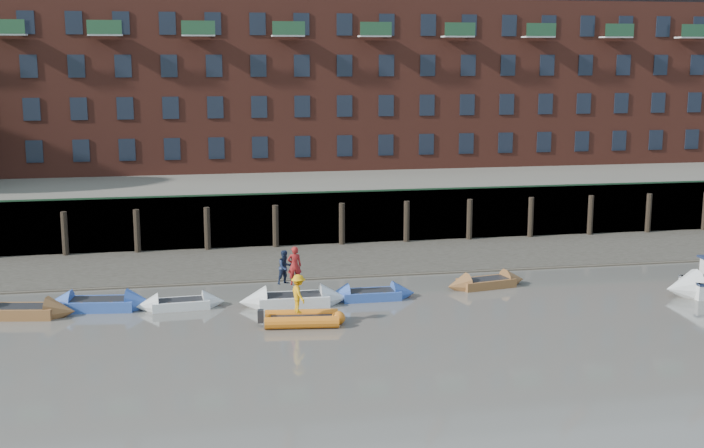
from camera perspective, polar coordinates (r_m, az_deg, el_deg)
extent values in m
plane|color=#5E5A52|center=(32.30, 2.61, -9.59)|extent=(220.00, 220.00, 0.00)
cube|color=#3D382F|center=(49.27, -2.18, -2.40)|extent=(110.00, 8.00, 0.50)
cube|color=#4C4336|center=(46.00, -1.56, -3.35)|extent=(110.00, 1.60, 0.10)
cube|color=#2D2A26|center=(53.21, -2.90, 0.34)|extent=(110.00, 0.80, 3.20)
cylinder|color=black|center=(52.63, -18.08, -0.63)|extent=(0.36, 0.36, 2.60)
cylinder|color=black|center=(52.25, -13.73, -0.49)|extent=(0.36, 0.36, 2.60)
cylinder|color=black|center=(52.17, -9.34, -0.34)|extent=(0.36, 0.36, 2.60)
cylinder|color=black|center=(52.40, -4.96, -0.18)|extent=(0.36, 0.36, 2.60)
cylinder|color=black|center=(52.93, -0.65, -0.03)|extent=(0.36, 0.36, 2.60)
cylinder|color=black|center=(53.76, 3.55, 0.12)|extent=(0.36, 0.36, 2.60)
cylinder|color=black|center=(54.86, 7.60, 0.26)|extent=(0.36, 0.36, 2.60)
cylinder|color=black|center=(56.23, 11.48, 0.39)|extent=(0.36, 0.36, 2.60)
cylinder|color=black|center=(57.85, 15.15, 0.52)|extent=(0.36, 0.36, 2.60)
cylinder|color=black|center=(59.69, 18.62, 0.64)|extent=(0.36, 0.36, 2.60)
cube|color=#264C2D|center=(52.64, -2.87, 2.05)|extent=(110.00, 0.06, 0.10)
cube|color=#5E594D|center=(66.53, -4.49, 2.43)|extent=(110.00, 28.00, 3.20)
cube|color=brown|center=(66.85, -4.68, 9.01)|extent=(80.00, 10.00, 12.00)
cube|color=black|center=(62.55, -19.84, 4.43)|extent=(1.10, 0.12, 1.50)
cube|color=black|center=(62.15, -17.10, 4.55)|extent=(1.10, 0.12, 1.50)
cube|color=black|center=(61.88, -14.33, 4.67)|extent=(1.10, 0.12, 1.50)
cube|color=black|center=(61.76, -11.55, 4.78)|extent=(1.10, 0.12, 1.50)
cube|color=black|center=(61.78, -8.76, 4.87)|extent=(1.10, 0.12, 1.50)
cube|color=black|center=(61.95, -5.97, 4.95)|extent=(1.10, 0.12, 1.50)
cube|color=black|center=(62.27, -3.21, 5.02)|extent=(1.10, 0.12, 1.50)
cube|color=black|center=(62.73, -0.48, 5.08)|extent=(1.10, 0.12, 1.50)
cube|color=black|center=(63.32, 2.20, 5.13)|extent=(1.10, 0.12, 1.50)
cube|color=black|center=(64.05, 4.83, 5.16)|extent=(1.10, 0.12, 1.50)
cube|color=black|center=(64.91, 7.39, 5.19)|extent=(1.10, 0.12, 1.50)
cube|color=black|center=(65.90, 9.88, 5.20)|extent=(1.10, 0.12, 1.50)
cube|color=black|center=(67.01, 12.30, 5.20)|extent=(1.10, 0.12, 1.50)
cube|color=black|center=(68.23, 14.63, 5.20)|extent=(1.10, 0.12, 1.50)
cube|color=black|center=(69.55, 16.88, 5.18)|extent=(1.10, 0.12, 1.50)
cube|color=black|center=(70.99, 19.04, 5.16)|extent=(1.10, 0.12, 1.50)
cube|color=black|center=(72.51, 21.11, 5.14)|extent=(1.10, 0.12, 1.50)
cube|color=black|center=(62.34, -20.00, 6.99)|extent=(1.10, 0.12, 1.50)
cube|color=black|center=(61.93, -17.25, 7.13)|extent=(1.10, 0.12, 1.50)
cube|color=black|center=(61.66, -14.46, 7.26)|extent=(1.10, 0.12, 1.50)
cube|color=black|center=(61.54, -11.65, 7.37)|extent=(1.10, 0.12, 1.50)
cube|color=black|center=(61.56, -8.83, 7.46)|extent=(1.10, 0.12, 1.50)
cube|color=black|center=(61.73, -6.03, 7.54)|extent=(1.10, 0.12, 1.50)
cube|color=black|center=(62.05, -3.24, 7.60)|extent=(1.10, 0.12, 1.50)
cube|color=black|center=(62.51, -0.49, 7.64)|extent=(1.10, 0.12, 1.50)
cube|color=black|center=(63.11, 2.22, 7.66)|extent=(1.10, 0.12, 1.50)
cube|color=black|center=(63.84, 4.87, 7.66)|extent=(1.10, 0.12, 1.50)
cube|color=black|center=(64.70, 7.45, 7.65)|extent=(1.10, 0.12, 1.50)
cube|color=black|center=(65.69, 9.96, 7.63)|extent=(1.10, 0.12, 1.50)
cube|color=black|center=(66.80, 12.40, 7.59)|extent=(1.10, 0.12, 1.50)
cube|color=black|center=(68.03, 14.74, 7.54)|extent=(1.10, 0.12, 1.50)
cube|color=black|center=(69.36, 17.00, 7.48)|extent=(1.10, 0.12, 1.50)
cube|color=black|center=(70.79, 19.18, 7.42)|extent=(1.10, 0.12, 1.50)
cube|color=black|center=(72.32, 21.26, 7.34)|extent=(1.10, 0.12, 1.50)
cube|color=black|center=(62.25, -20.17, 9.55)|extent=(1.10, 0.12, 1.50)
cube|color=black|center=(61.83, -17.39, 9.72)|extent=(1.10, 0.12, 1.50)
cube|color=black|center=(61.57, -14.58, 9.86)|extent=(1.10, 0.12, 1.50)
cube|color=black|center=(61.45, -11.75, 9.97)|extent=(1.10, 0.12, 1.50)
cube|color=black|center=(61.47, -8.91, 10.07)|extent=(1.10, 0.12, 1.50)
cube|color=black|center=(61.64, -6.08, 10.14)|extent=(1.10, 0.12, 1.50)
cube|color=black|center=(61.96, -3.27, 10.18)|extent=(1.10, 0.12, 1.50)
cube|color=black|center=(62.42, -0.49, 10.20)|extent=(1.10, 0.12, 1.50)
cube|color=black|center=(63.02, 2.24, 10.20)|extent=(1.10, 0.12, 1.50)
cube|color=black|center=(63.75, 4.91, 10.18)|extent=(1.10, 0.12, 1.50)
cube|color=black|center=(64.61, 7.51, 10.13)|extent=(1.10, 0.12, 1.50)
cube|color=black|center=(65.61, 10.04, 10.07)|extent=(1.10, 0.12, 1.50)
cube|color=black|center=(66.72, 12.49, 9.99)|extent=(1.10, 0.12, 1.50)
cube|color=black|center=(67.94, 14.86, 9.90)|extent=(1.10, 0.12, 1.50)
cube|color=black|center=(69.28, 17.13, 9.79)|extent=(1.10, 0.12, 1.50)
cube|color=black|center=(70.71, 19.32, 9.68)|extent=(1.10, 0.12, 1.50)
cube|color=black|center=(72.25, 21.41, 9.55)|extent=(1.10, 0.12, 1.50)
cube|color=black|center=(62.28, -20.34, 12.13)|extent=(1.10, 0.12, 1.50)
cube|color=black|center=(61.87, -17.54, 12.31)|extent=(1.10, 0.12, 1.50)
cube|color=black|center=(61.60, -14.70, 12.46)|extent=(1.10, 0.12, 1.50)
cube|color=black|center=(61.48, -11.85, 12.58)|extent=(1.10, 0.12, 1.50)
cube|color=black|center=(61.51, -8.99, 12.68)|extent=(1.10, 0.12, 1.50)
cube|color=black|center=(61.68, -6.13, 12.74)|extent=(1.10, 0.12, 1.50)
cube|color=black|center=(61.99, -3.30, 12.77)|extent=(1.10, 0.12, 1.50)
cube|color=black|center=(62.45, -0.50, 12.77)|extent=(1.10, 0.12, 1.50)
cube|color=black|center=(63.05, 2.26, 12.75)|extent=(1.10, 0.12, 1.50)
cube|color=black|center=(63.78, 4.95, 12.69)|extent=(1.10, 0.12, 1.50)
cube|color=black|center=(64.65, 7.58, 12.62)|extent=(1.10, 0.12, 1.50)
cube|color=black|center=(65.64, 10.13, 12.51)|extent=(1.10, 0.12, 1.50)
cube|color=black|center=(66.75, 12.59, 12.39)|extent=(1.10, 0.12, 1.50)
cube|color=black|center=(67.97, 14.97, 12.26)|extent=(1.10, 0.12, 1.50)
cube|color=black|center=(69.31, 17.26, 12.11)|extent=(1.10, 0.12, 1.50)
cube|color=black|center=(70.74, 19.46, 11.94)|extent=(1.10, 0.12, 1.50)
cube|color=black|center=(72.28, 21.57, 11.77)|extent=(1.10, 0.12, 1.50)
cube|color=brown|center=(41.43, -20.70, -5.32)|extent=(3.30, 1.90, 0.49)
cone|color=brown|center=(40.86, -18.28, -5.38)|extent=(1.43, 1.58, 1.40)
cube|color=black|center=(41.37, -20.72, -5.02)|extent=(2.73, 1.47, 0.06)
cube|color=#3152A5|center=(41.49, -16.02, -5.01)|extent=(3.29, 1.78, 0.49)
cone|color=#3152A5|center=(41.14, -13.52, -5.02)|extent=(1.38, 1.55, 1.42)
cone|color=#3152A5|center=(41.92, -18.47, -4.98)|extent=(1.38, 1.55, 1.42)
cube|color=black|center=(41.43, -16.03, -4.71)|extent=(2.72, 1.37, 0.06)
cube|color=silver|center=(40.85, -11.02, -5.09)|extent=(2.63, 1.33, 0.40)
cone|color=silver|center=(40.96, -8.93, -4.98)|extent=(1.07, 1.22, 1.16)
cone|color=silver|center=(40.80, -13.12, -5.20)|extent=(1.07, 1.22, 1.16)
cube|color=black|center=(40.80, -11.03, -4.85)|extent=(2.19, 1.01, 0.06)
cube|color=silver|center=(40.65, -3.80, -4.92)|extent=(3.23, 1.51, 0.50)
cone|color=silver|center=(40.86, -1.18, -4.81)|extent=(1.28, 1.47, 1.45)
cone|color=silver|center=(40.52, -6.45, -5.02)|extent=(1.28, 1.47, 1.45)
cube|color=black|center=(40.58, -3.81, -4.61)|extent=(2.69, 1.14, 0.06)
cube|color=#3152A5|center=(41.56, 1.22, -4.60)|extent=(2.73, 1.23, 0.43)
cone|color=#3152A5|center=(41.91, 3.36, -4.48)|extent=(1.06, 1.23, 1.23)
cone|color=#3152A5|center=(41.27, -0.95, -4.71)|extent=(1.06, 1.23, 1.23)
cube|color=black|center=(41.51, 1.22, -4.34)|extent=(2.28, 0.93, 0.06)
cube|color=brown|center=(44.19, 8.67, -3.78)|extent=(2.93, 1.73, 0.43)
cone|color=brown|center=(44.99, 10.44, -3.58)|extent=(1.28, 1.42, 1.24)
cone|color=brown|center=(43.42, 6.84, -4.00)|extent=(1.28, 1.42, 1.24)
cube|color=black|center=(44.14, 8.68, -3.54)|extent=(2.42, 1.34, 0.06)
cylinder|color=orange|center=(38.29, -3.29, -5.89)|extent=(3.17, 0.87, 0.52)
cylinder|color=orange|center=(37.24, -3.26, -6.38)|extent=(3.17, 0.87, 0.52)
sphere|color=orange|center=(37.82, -0.89, -6.09)|extent=(0.59, 0.59, 0.59)
cube|color=black|center=(37.77, -3.27, -6.13)|extent=(2.69, 1.18, 0.18)
cone|color=silver|center=(44.76, 20.51, -3.91)|extent=(1.53, 1.82, 1.81)
imported|color=maroon|center=(40.25, -3.74, -2.70)|extent=(0.67, 0.45, 1.78)
imported|color=#19233F|center=(40.39, -4.35, -2.81)|extent=(0.96, 0.89, 1.58)
imported|color=orange|center=(37.38, -3.48, -4.52)|extent=(0.84, 1.18, 1.65)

